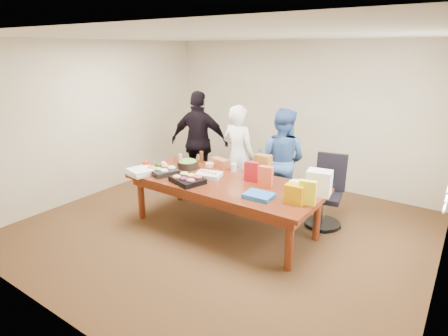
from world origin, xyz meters
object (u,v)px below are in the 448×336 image
Objects in this scene: conference_table at (224,205)px; office_chair at (325,194)px; sheet_cake at (209,175)px; person_center at (238,155)px; salad_bowl at (188,164)px; person_right at (281,160)px.

conference_table is 1.49m from office_chair.
sheet_cake is (-1.46, -0.90, 0.26)m from office_chair.
office_chair is at bearing -176.22° from person_center.
person_center is 0.92m from sheet_cake.
person_center is 0.89m from salad_bowl.
conference_table is 1.65× the size of person_center.
conference_table is at bearing 115.02° from person_center.
office_chair is 2.85× the size of sheet_cake.
salad_bowl is at bearing 148.12° from sheet_cake.
salad_bowl is (-1.99, -0.73, 0.28)m from office_chair.
conference_table is 1.09m from person_center.
person_right is at bearing 72.08° from conference_table.
office_chair is 0.91m from person_right.
person_center is (-0.34, 0.92, 0.47)m from conference_table.
office_chair is 2.14m from salad_bowl.
person_center is (-1.52, 0.02, 0.33)m from office_chair.
person_right is 5.01× the size of salad_bowl.
conference_table is at bearing -153.51° from office_chair.
office_chair is at bearing 37.30° from conference_table.
person_right is (0.70, 0.18, -0.01)m from person_center.
person_center is 1.01× the size of person_right.
person_center reaches higher than conference_table.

